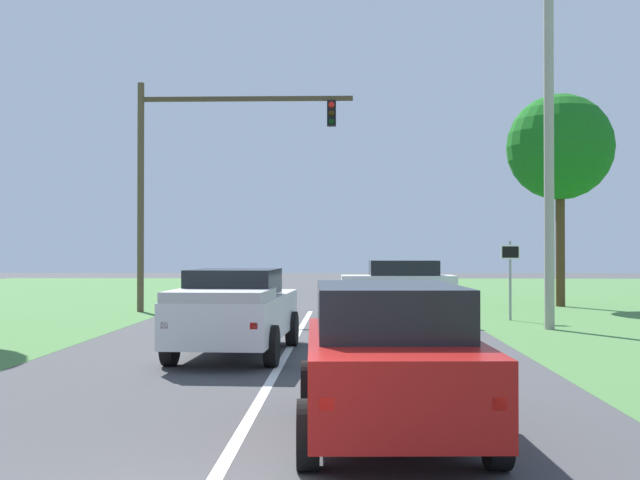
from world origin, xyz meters
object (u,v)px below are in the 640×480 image
(traffic_light, at_px, (194,161))
(crossing_suv_far, at_px, (399,282))
(oak_tree_right, at_px, (560,148))
(utility_pole_right, at_px, (549,162))
(pickup_truck_lead, at_px, (235,310))
(keep_moving_sign, at_px, (510,270))
(red_suv_near, at_px, (389,356))

(traffic_light, xyz_separation_m, crossing_suv_far, (7.61, 3.58, -4.50))
(oak_tree_right, relative_size, utility_pole_right, 0.89)
(pickup_truck_lead, bearing_deg, crossing_suv_far, 74.08)
(traffic_light, distance_m, utility_pole_right, 12.77)
(pickup_truck_lead, relative_size, utility_pole_right, 0.60)
(traffic_light, height_order, keep_moving_sign, traffic_light)
(oak_tree_right, xyz_separation_m, crossing_suv_far, (-6.32, 0.31, -5.32))
(red_suv_near, distance_m, pickup_truck_lead, 7.89)
(crossing_suv_far, bearing_deg, traffic_light, -154.84)
(oak_tree_right, bearing_deg, keep_moving_sign, -116.63)
(oak_tree_right, relative_size, crossing_suv_far, 1.83)
(keep_moving_sign, bearing_deg, red_suv_near, -106.12)
(red_suv_near, xyz_separation_m, pickup_truck_lead, (-2.84, 7.36, -0.00))
(keep_moving_sign, bearing_deg, oak_tree_right, 63.37)
(oak_tree_right, bearing_deg, red_suv_near, -109.28)
(oak_tree_right, bearing_deg, utility_pole_right, -106.30)
(traffic_light, bearing_deg, utility_pole_right, -28.70)
(traffic_light, relative_size, oak_tree_right, 0.99)
(pickup_truck_lead, xyz_separation_m, crossing_suv_far, (4.48, 15.70, -0.01))
(keep_moving_sign, distance_m, crossing_suv_far, 7.50)
(oak_tree_right, bearing_deg, traffic_light, -166.81)
(red_suv_near, distance_m, crossing_suv_far, 23.11)
(red_suv_near, height_order, pickup_truck_lead, pickup_truck_lead)
(keep_moving_sign, height_order, crossing_suv_far, keep_moving_sign)
(traffic_light, relative_size, crossing_suv_far, 1.80)
(red_suv_near, xyz_separation_m, crossing_suv_far, (1.64, 23.05, -0.01))
(keep_moving_sign, xyz_separation_m, oak_tree_right, (3.26, 6.51, 4.66))
(red_suv_near, height_order, oak_tree_right, oak_tree_right)
(traffic_light, height_order, oak_tree_right, oak_tree_right)
(red_suv_near, relative_size, oak_tree_right, 0.57)
(red_suv_near, bearing_deg, traffic_light, 107.06)
(crossing_suv_far, bearing_deg, pickup_truck_lead, -105.92)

